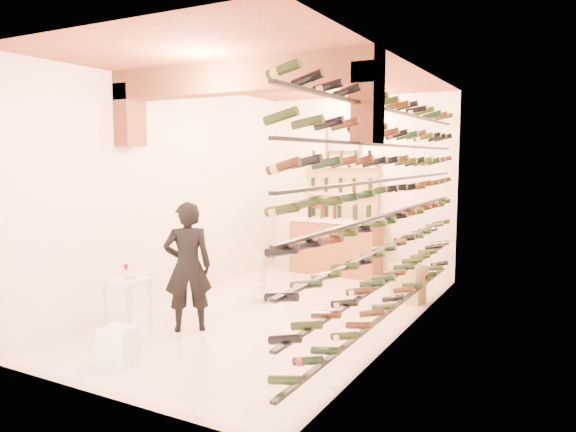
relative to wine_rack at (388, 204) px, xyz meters
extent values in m
plane|color=white|center=(-1.53, 0.00, -1.55)|extent=(6.00, 6.00, 0.00)
cube|color=white|center=(-1.53, 3.00, 0.05)|extent=(3.50, 0.02, 3.20)
cube|color=white|center=(-1.53, -3.00, 0.05)|extent=(3.50, 0.02, 3.20)
cube|color=white|center=(-3.28, 0.00, 0.05)|extent=(0.02, 6.00, 3.20)
cube|color=white|center=(0.22, 0.00, 0.05)|extent=(0.02, 6.00, 3.20)
cube|color=#9A4A36|center=(-1.53, 0.00, 1.65)|extent=(3.50, 6.00, 0.02)
cube|color=#A25938|center=(-1.53, -1.00, 1.47)|extent=(3.50, 0.35, 0.36)
cube|color=#A25938|center=(-3.16, -1.00, 1.10)|extent=(0.24, 0.35, 0.80)
cube|color=#A25938|center=(0.10, -1.00, 1.10)|extent=(0.24, 0.35, 0.80)
cube|color=black|center=(0.06, 0.00, -1.30)|extent=(0.06, 5.70, 0.03)
cube|color=black|center=(0.06, 0.00, -0.90)|extent=(0.06, 5.70, 0.03)
cube|color=black|center=(0.06, 0.00, -0.50)|extent=(0.06, 5.70, 0.03)
cube|color=black|center=(0.06, 0.00, -0.10)|extent=(0.06, 5.70, 0.03)
cube|color=black|center=(0.06, 0.00, 0.30)|extent=(0.06, 5.70, 0.03)
cube|color=black|center=(0.06, 0.00, 0.70)|extent=(0.06, 5.70, 0.03)
cube|color=black|center=(0.06, 0.00, 1.10)|extent=(0.06, 5.70, 0.03)
cube|color=#95532E|center=(-1.83, 2.65, -1.07)|extent=(1.60, 0.55, 0.96)
cube|color=white|center=(-1.83, 2.65, -0.56)|extent=(1.70, 0.62, 0.05)
cube|color=tan|center=(-1.83, 2.92, -0.55)|extent=(1.40, 0.10, 2.00)
cube|color=tan|center=(-1.83, 2.82, -1.10)|extent=(1.40, 0.28, 0.04)
cube|color=tan|center=(-1.83, 2.82, -0.60)|extent=(1.40, 0.28, 0.04)
cube|color=tan|center=(-1.83, 2.82, -0.10)|extent=(1.40, 0.28, 0.04)
cube|color=tan|center=(-1.83, 2.82, 0.40)|extent=(1.40, 0.28, 0.04)
cube|color=brown|center=(-1.83, 2.97, 0.90)|extent=(0.70, 0.04, 0.55)
cube|color=#99998C|center=(-1.83, 2.94, 0.90)|extent=(0.60, 0.01, 0.45)
cube|color=white|center=(-2.69, -1.62, -0.90)|extent=(0.50, 0.50, 0.04)
cube|color=white|center=(-2.89, -1.79, -1.24)|extent=(0.04, 0.04, 0.62)
cube|color=white|center=(-2.52, -1.82, -1.24)|extent=(0.04, 0.04, 0.62)
cube|color=white|center=(-2.86, -1.42, -1.24)|extent=(0.04, 0.04, 0.62)
cube|color=white|center=(-2.49, -1.45, -1.24)|extent=(0.04, 0.04, 0.62)
cylinder|color=white|center=(-2.64, -1.60, -0.87)|extent=(0.21, 0.21, 0.01)
cylinder|color=#BF7266|center=(-2.64, -1.60, -0.86)|extent=(0.16, 0.16, 0.02)
cube|color=white|center=(-2.85, -1.73, -0.87)|extent=(0.13, 0.13, 0.01)
cylinder|color=white|center=(-2.82, -1.49, -0.88)|extent=(0.06, 0.06, 0.00)
cylinder|color=white|center=(-2.82, -1.49, -0.84)|extent=(0.01, 0.01, 0.08)
cone|color=#55070D|center=(-2.82, -1.49, -0.78)|extent=(0.07, 0.07, 0.07)
cube|color=white|center=(-2.03, -2.40, -1.35)|extent=(0.36, 0.36, 0.39)
imported|color=black|center=(-2.11, -1.18, -0.76)|extent=(0.69, 0.67, 1.59)
cylinder|color=silver|center=(-1.97, 0.34, -1.53)|extent=(0.36, 0.36, 0.03)
cylinder|color=silver|center=(-1.97, 0.34, -1.22)|extent=(0.07, 0.07, 0.63)
cylinder|color=silver|center=(-1.97, 0.34, -0.88)|extent=(0.34, 0.34, 0.06)
torus|color=silver|center=(-1.97, 0.34, -1.35)|extent=(0.27, 0.27, 0.02)
cube|color=tan|center=(-0.13, 1.41, -1.41)|extent=(0.49, 0.37, 0.27)
cube|color=tan|center=(-0.13, 1.41, -1.14)|extent=(0.55, 0.45, 0.28)
camera|label=1|loc=(2.04, -6.23, 0.56)|focal=33.58mm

